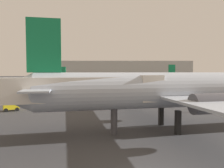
{
  "coord_description": "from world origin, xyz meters",
  "views": [
    {
      "loc": [
        -2.33,
        -12.49,
        6.58
      ],
      "look_at": [
        -1.82,
        40.57,
        3.55
      ],
      "focal_mm": 35.42,
      "sensor_mm": 36.0,
      "label": 1
    }
  ],
  "objects_px": {
    "airplane_at_gate": "(180,90)",
    "baggage_cart": "(11,106)",
    "airplane_distant": "(198,81)",
    "airplane_far_left": "(86,82)",
    "jet_bridge": "(69,91)"
  },
  "relations": [
    {
      "from": "airplane_at_gate",
      "to": "airplane_distant",
      "type": "bearing_deg",
      "value": 54.75
    },
    {
      "from": "baggage_cart",
      "to": "jet_bridge",
      "type": "bearing_deg",
      "value": 99.12
    },
    {
      "from": "airplane_distant",
      "to": "baggage_cart",
      "type": "xyz_separation_m",
      "value": [
        -48.88,
        -44.31,
        -2.3
      ]
    },
    {
      "from": "airplane_distant",
      "to": "airplane_at_gate",
      "type": "bearing_deg",
      "value": -125.97
    },
    {
      "from": "airplane_distant",
      "to": "airplane_far_left",
      "type": "xyz_separation_m",
      "value": [
        -40.72,
        -4.21,
        -0.22
      ]
    },
    {
      "from": "airplane_at_gate",
      "to": "baggage_cart",
      "type": "bearing_deg",
      "value": 142.91
    },
    {
      "from": "airplane_far_left",
      "to": "baggage_cart",
      "type": "xyz_separation_m",
      "value": [
        -8.16,
        -40.1,
        -2.08
      ]
    },
    {
      "from": "airplane_far_left",
      "to": "jet_bridge",
      "type": "relative_size",
      "value": 1.23
    },
    {
      "from": "airplane_distant",
      "to": "baggage_cart",
      "type": "relative_size",
      "value": 10.77
    },
    {
      "from": "airplane_at_gate",
      "to": "airplane_distant",
      "type": "distance_m",
      "value": 61.06
    },
    {
      "from": "jet_bridge",
      "to": "airplane_distant",
      "type": "bearing_deg",
      "value": 43.11
    },
    {
      "from": "airplane_far_left",
      "to": "jet_bridge",
      "type": "height_order",
      "value": "airplane_far_left"
    },
    {
      "from": "airplane_far_left",
      "to": "airplane_distant",
      "type": "bearing_deg",
      "value": 15.34
    },
    {
      "from": "jet_bridge",
      "to": "baggage_cart",
      "type": "xyz_separation_m",
      "value": [
        -12.47,
        14.91,
        -3.93
      ]
    },
    {
      "from": "airplane_distant",
      "to": "airplane_far_left",
      "type": "height_order",
      "value": "airplane_distant"
    }
  ]
}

